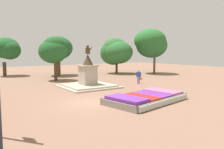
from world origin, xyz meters
name	(u,v)px	position (x,y,z in m)	size (l,w,h in m)	color
ground_plane	(91,103)	(0.00, 0.00, 0.00)	(91.54, 91.54, 0.00)	#8C6651
flower_planter	(146,98)	(3.64, -2.00, 0.28)	(6.78, 4.41, 0.65)	#38281C
statue_monument	(88,79)	(3.28, 6.57, 0.90)	(5.41, 5.41, 4.45)	#B3A994
pedestrian_with_handbag	(139,76)	(9.33, 5.37, 0.92)	(0.44, 0.68, 1.65)	#8C4C99
park_tree_far_left	(53,50)	(2.23, 14.03, 3.99)	(3.64, 3.81, 5.68)	#4C3823
park_tree_behind_statue	(115,51)	(14.34, 17.17, 3.81)	(5.17, 5.75, 6.12)	#4C3823
park_tree_far_right	(57,49)	(4.67, 19.49, 4.23)	(5.02, 4.97, 6.21)	brown
park_tree_street_side	(151,43)	(19.31, 13.69, 5.26)	(5.65, 5.67, 7.68)	brown
park_tree_mid_canopy	(7,49)	(-1.85, 23.49, 4.24)	(4.14, 4.63, 5.97)	#4C3823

